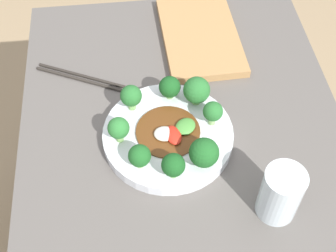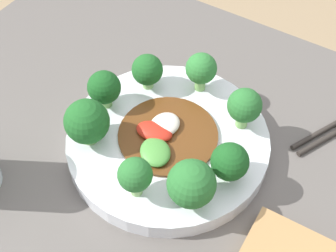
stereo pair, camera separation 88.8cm
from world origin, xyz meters
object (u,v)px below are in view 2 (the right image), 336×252
broccoli_northwest (191,184)px  broccoli_east (104,88)px  broccoli_north (135,175)px  broccoli_southwest (245,106)px  plate (168,142)px  broccoli_northeast (87,122)px  broccoli_south (201,69)px  broccoli_west (230,162)px  stirfry_center (163,135)px  broccoli_southeast (147,70)px

broccoli_northwest → broccoli_east: (0.17, -0.07, -0.00)m
broccoli_north → broccoli_southwest: bearing=-110.1°
broccoli_north → plate: bearing=-81.5°
broccoli_northeast → broccoli_northwest: bearing=176.5°
broccoli_northwest → broccoli_south: size_ratio=1.09×
broccoli_west → broccoli_south: bearing=-47.5°
plate → broccoli_east: broccoli_east is taller
broccoli_south → broccoli_southwest: (-0.08, 0.03, 0.00)m
broccoli_northwest → broccoli_northeast: 0.15m
broccoli_northwest → broccoli_southwest: size_ratio=1.07×
broccoli_south → stirfry_center: 0.11m
broccoli_southwest → broccoli_northeast: broccoli_northeast is taller
broccoli_northeast → broccoli_east: broccoli_northeast is taller
plate → broccoli_northwest: bearing=137.3°
broccoli_northeast → broccoli_east: (0.02, -0.06, -0.00)m
broccoli_north → broccoli_northeast: bearing=-19.1°
broccoli_south → broccoli_southeast: broccoli_south is taller
broccoli_west → stirfry_center: (0.10, -0.01, -0.02)m
broccoli_west → broccoli_northeast: (0.17, 0.04, 0.01)m
plate → stirfry_center: stirfry_center is taller
broccoli_north → broccoli_west: bearing=-136.3°
plate → broccoli_west: (-0.09, 0.01, 0.04)m
broccoli_northwest → broccoli_southwest: 0.13m
broccoli_west → stirfry_center: 0.10m
broccoli_north → stirfry_center: size_ratio=0.44×
plate → broccoli_northeast: 0.11m
plate → broccoli_northeast: (0.08, 0.06, 0.05)m
broccoli_southeast → stirfry_center: 0.10m
broccoli_northeast → broccoli_north: (-0.09, 0.03, 0.00)m
broccoli_south → broccoli_west: bearing=132.5°
stirfry_center → plate: bearing=-118.2°
plate → broccoli_west: bearing=171.4°
broccoli_south → broccoli_west: size_ratio=1.12×
plate → broccoli_south: bearing=-85.4°
broccoli_southwest → stirfry_center: 0.11m
broccoli_southeast → broccoli_southwest: bearing=-177.6°
broccoli_south → broccoli_east: bearing=45.7°
stirfry_center → broccoli_northwest: bearing=141.2°
plate → broccoli_west: 0.10m
broccoli_south → broccoli_north: broccoli_south is taller
broccoli_southeast → stirfry_center: (-0.07, 0.07, -0.03)m
broccoli_northeast → stirfry_center: broccoli_northeast is taller
broccoli_south → broccoli_southwest: 0.08m
broccoli_southwest → broccoli_northeast: 0.20m
broccoli_southeast → stirfry_center: size_ratio=0.41×
broccoli_west → broccoli_north: broccoli_north is taller
broccoli_northwest → stirfry_center: size_ratio=0.50×
plate → broccoli_southeast: 0.10m
broccoli_southwest → plate: bearing=43.2°
broccoli_southeast → broccoli_west: same height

